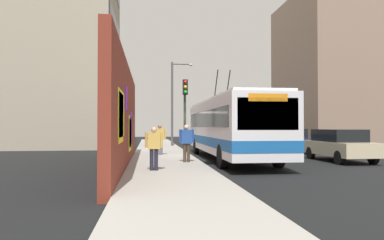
{
  "coord_description": "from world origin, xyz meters",
  "views": [
    {
      "loc": [
        -18.92,
        2.37,
        1.72
      ],
      "look_at": [
        1.08,
        -0.13,
        2.1
      ],
      "focal_mm": 32.58,
      "sensor_mm": 36.0,
      "label": 1
    }
  ],
  "objects_px": {
    "pedestrian_near_wall": "(154,145)",
    "traffic_light": "(185,104)",
    "street_lamp": "(174,98)",
    "parked_car_navy": "(288,140)",
    "parked_car_champagne": "(339,144)",
    "pedestrian_midblock": "(160,137)",
    "parked_car_dark_gray": "(259,137)",
    "pedestrian_at_curb": "(187,140)",
    "city_bus": "(229,126)"
  },
  "relations": [
    {
      "from": "street_lamp",
      "to": "pedestrian_midblock",
      "type": "bearing_deg",
      "value": 170.76
    },
    {
      "from": "parked_car_navy",
      "to": "pedestrian_at_curb",
      "type": "distance_m",
      "value": 10.64
    },
    {
      "from": "pedestrian_midblock",
      "to": "street_lamp",
      "type": "relative_size",
      "value": 0.25
    },
    {
      "from": "traffic_light",
      "to": "street_lamp",
      "type": "distance_m",
      "value": 9.34
    },
    {
      "from": "parked_car_champagne",
      "to": "pedestrian_at_curb",
      "type": "bearing_deg",
      "value": 96.69
    },
    {
      "from": "parked_car_navy",
      "to": "traffic_light",
      "type": "bearing_deg",
      "value": 114.21
    },
    {
      "from": "pedestrian_near_wall",
      "to": "pedestrian_at_curb",
      "type": "height_order",
      "value": "pedestrian_at_curb"
    },
    {
      "from": "pedestrian_midblock",
      "to": "street_lamp",
      "type": "xyz_separation_m",
      "value": [
        9.2,
        -1.5,
        2.95
      ]
    },
    {
      "from": "parked_car_navy",
      "to": "parked_car_dark_gray",
      "type": "distance_m",
      "value": 6.15
    },
    {
      "from": "parked_car_navy",
      "to": "street_lamp",
      "type": "xyz_separation_m",
      "value": [
        5.97,
        7.26,
        3.26
      ]
    },
    {
      "from": "pedestrian_near_wall",
      "to": "street_lamp",
      "type": "distance_m",
      "value": 16.45
    },
    {
      "from": "traffic_light",
      "to": "pedestrian_at_curb",
      "type": "bearing_deg",
      "value": 175.03
    },
    {
      "from": "pedestrian_near_wall",
      "to": "traffic_light",
      "type": "height_order",
      "value": "traffic_light"
    },
    {
      "from": "pedestrian_midblock",
      "to": "street_lamp",
      "type": "distance_m",
      "value": 9.78
    },
    {
      "from": "pedestrian_midblock",
      "to": "traffic_light",
      "type": "distance_m",
      "value": 2.32
    },
    {
      "from": "parked_car_champagne",
      "to": "pedestrian_midblock",
      "type": "xyz_separation_m",
      "value": [
        3.2,
        8.76,
        0.31
      ]
    },
    {
      "from": "city_bus",
      "to": "parked_car_navy",
      "type": "bearing_deg",
      "value": -47.16
    },
    {
      "from": "pedestrian_at_curb",
      "to": "parked_car_champagne",
      "type": "bearing_deg",
      "value": -83.31
    },
    {
      "from": "parked_car_dark_gray",
      "to": "pedestrian_near_wall",
      "type": "bearing_deg",
      "value": 150.52
    },
    {
      "from": "city_bus",
      "to": "parked_car_navy",
      "type": "height_order",
      "value": "city_bus"
    },
    {
      "from": "pedestrian_midblock",
      "to": "pedestrian_near_wall",
      "type": "bearing_deg",
      "value": 176.47
    },
    {
      "from": "parked_car_dark_gray",
      "to": "traffic_light",
      "type": "xyz_separation_m",
      "value": [
        -9.46,
        7.35,
        2.15
      ]
    },
    {
      "from": "parked_car_champagne",
      "to": "pedestrian_near_wall",
      "type": "relative_size",
      "value": 2.74
    },
    {
      "from": "pedestrian_near_wall",
      "to": "traffic_light",
      "type": "relative_size",
      "value": 0.37
    },
    {
      "from": "pedestrian_midblock",
      "to": "parked_car_navy",
      "type": "bearing_deg",
      "value": -69.74
    },
    {
      "from": "pedestrian_near_wall",
      "to": "traffic_light",
      "type": "distance_m",
      "value": 7.28
    },
    {
      "from": "pedestrian_near_wall",
      "to": "pedestrian_at_curb",
      "type": "distance_m",
      "value": 3.12
    },
    {
      "from": "parked_car_navy",
      "to": "pedestrian_near_wall",
      "type": "xyz_separation_m",
      "value": [
        -10.08,
        9.18,
        0.22
      ]
    },
    {
      "from": "pedestrian_near_wall",
      "to": "street_lamp",
      "type": "bearing_deg",
      "value": -6.82
    },
    {
      "from": "parked_car_dark_gray",
      "to": "traffic_light",
      "type": "relative_size",
      "value": 1.12
    },
    {
      "from": "parked_car_navy",
      "to": "street_lamp",
      "type": "distance_m",
      "value": 9.95
    },
    {
      "from": "pedestrian_midblock",
      "to": "parked_car_dark_gray",
      "type": "bearing_deg",
      "value": -43.01
    },
    {
      "from": "city_bus",
      "to": "parked_car_navy",
      "type": "xyz_separation_m",
      "value": [
        4.82,
        -5.2,
        -0.91
      ]
    },
    {
      "from": "parked_car_navy",
      "to": "pedestrian_midblock",
      "type": "height_order",
      "value": "pedestrian_midblock"
    },
    {
      "from": "city_bus",
      "to": "parked_car_champagne",
      "type": "relative_size",
      "value": 2.84
    },
    {
      "from": "parked_car_champagne",
      "to": "traffic_light",
      "type": "relative_size",
      "value": 1.01
    },
    {
      "from": "parked_car_navy",
      "to": "pedestrian_at_curb",
      "type": "relative_size",
      "value": 2.97
    },
    {
      "from": "parked_car_champagne",
      "to": "street_lamp",
      "type": "relative_size",
      "value": 0.62
    },
    {
      "from": "traffic_light",
      "to": "parked_car_navy",
      "type": "bearing_deg",
      "value": -65.79
    },
    {
      "from": "street_lamp",
      "to": "pedestrian_at_curb",
      "type": "bearing_deg",
      "value": 178.1
    },
    {
      "from": "parked_car_champagne",
      "to": "parked_car_dark_gray",
      "type": "height_order",
      "value": "same"
    },
    {
      "from": "parked_car_navy",
      "to": "traffic_light",
      "type": "height_order",
      "value": "traffic_light"
    },
    {
      "from": "parked_car_dark_gray",
      "to": "pedestrian_at_curb",
      "type": "distance_m",
      "value": 15.54
    },
    {
      "from": "city_bus",
      "to": "street_lamp",
      "type": "relative_size",
      "value": 1.76
    },
    {
      "from": "parked_car_navy",
      "to": "parked_car_dark_gray",
      "type": "bearing_deg",
      "value": 0.0
    },
    {
      "from": "parked_car_dark_gray",
      "to": "pedestrian_near_wall",
      "type": "distance_m",
      "value": 18.65
    },
    {
      "from": "city_bus",
      "to": "traffic_light",
      "type": "xyz_separation_m",
      "value": [
        1.52,
        2.15,
        1.24
      ]
    },
    {
      "from": "parked_car_dark_gray",
      "to": "pedestrian_midblock",
      "type": "relative_size",
      "value": 2.79
    },
    {
      "from": "parked_car_navy",
      "to": "pedestrian_midblock",
      "type": "relative_size",
      "value": 2.9
    },
    {
      "from": "city_bus",
      "to": "pedestrian_at_curb",
      "type": "distance_m",
      "value": 3.6
    }
  ]
}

